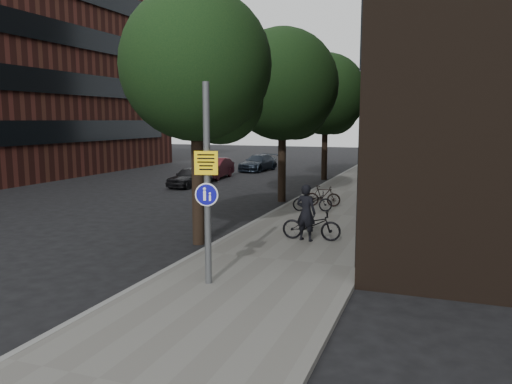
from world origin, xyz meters
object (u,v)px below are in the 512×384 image
at_px(parked_bike_facade_near, 311,225).
at_px(parked_car_near, 190,177).
at_px(pedestrian, 306,213).
at_px(signpost, 207,184).

distance_m(parked_bike_facade_near, parked_car_near, 14.11).
distance_m(pedestrian, parked_bike_facade_near, 0.44).
height_order(pedestrian, parked_bike_facade_near, pedestrian).
relative_size(parked_bike_facade_near, parked_car_near, 0.54).
bearing_deg(pedestrian, parked_bike_facade_near, -121.29).
relative_size(pedestrian, parked_bike_facade_near, 0.97).
bearing_deg(parked_bike_facade_near, pedestrian, 130.93).
relative_size(signpost, parked_bike_facade_near, 2.48).
bearing_deg(signpost, parked_bike_facade_near, 61.67).
bearing_deg(signpost, pedestrian, 62.90).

